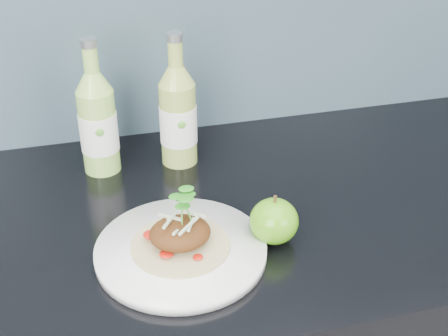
# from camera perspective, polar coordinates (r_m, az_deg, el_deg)

# --- Properties ---
(dinner_plate) EXTENTS (0.32, 0.32, 0.02)m
(dinner_plate) POSITION_cam_1_polar(r_m,az_deg,el_deg) (0.91, -3.96, -7.55)
(dinner_plate) COLOR white
(dinner_plate) RESTS_ON kitchen_counter
(pork_taco) EXTENTS (0.14, 0.14, 0.10)m
(pork_taco) POSITION_cam_1_polar(r_m,az_deg,el_deg) (0.89, -4.04, -5.74)
(pork_taco) COLOR tan
(pork_taco) RESTS_ON dinner_plate
(green_apple) EXTENTS (0.10, 0.10, 0.08)m
(green_apple) POSITION_cam_1_polar(r_m,az_deg,el_deg) (0.92, 4.59, -4.86)
(green_apple) COLOR #44910F
(green_apple) RESTS_ON kitchen_counter
(cider_bottle_left) EXTENTS (0.08, 0.08, 0.24)m
(cider_bottle_left) POSITION_cam_1_polar(r_m,az_deg,el_deg) (1.09, -11.46, 4.08)
(cider_bottle_left) COLOR #91C853
(cider_bottle_left) RESTS_ON kitchen_counter
(cider_bottle_right) EXTENTS (0.08, 0.08, 0.24)m
(cider_bottle_right) POSITION_cam_1_polar(r_m,az_deg,el_deg) (1.09, -4.23, 4.82)
(cider_bottle_right) COLOR #99B049
(cider_bottle_right) RESTS_ON kitchen_counter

